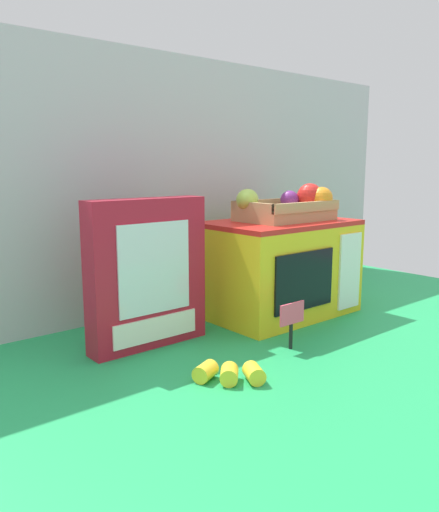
# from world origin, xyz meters

# --- Properties ---
(ground_plane) EXTENTS (1.70, 1.70, 0.00)m
(ground_plane) POSITION_xyz_m (0.00, 0.00, 0.00)
(ground_plane) COLOR #219E54
(ground_plane) RESTS_ON ground
(display_back_panel) EXTENTS (1.61, 0.03, 0.66)m
(display_back_panel) POSITION_xyz_m (0.00, 0.23, 0.33)
(display_back_panel) COLOR #B7BABF
(display_back_panel) RESTS_ON ground
(toy_microwave) EXTENTS (0.38, 0.25, 0.24)m
(toy_microwave) POSITION_xyz_m (0.12, -0.00, 0.12)
(toy_microwave) COLOR yellow
(toy_microwave) RESTS_ON ground
(food_groups_crate) EXTENTS (0.26, 0.17, 0.09)m
(food_groups_crate) POSITION_xyz_m (0.15, -0.00, 0.28)
(food_groups_crate) COLOR tan
(food_groups_crate) RESTS_ON toy_microwave
(cookie_set_box) EXTENTS (0.27, 0.06, 0.32)m
(cookie_set_box) POSITION_xyz_m (-0.27, 0.01, 0.16)
(cookie_set_box) COLOR #B2192D
(cookie_set_box) RESTS_ON ground
(price_sign) EXTENTS (0.07, 0.01, 0.10)m
(price_sign) POSITION_xyz_m (-0.05, -0.20, 0.07)
(price_sign) COLOR black
(price_sign) RESTS_ON ground
(loose_toy_banana) EXTENTS (0.11, 0.11, 0.03)m
(loose_toy_banana) POSITION_xyz_m (-0.26, -0.24, 0.02)
(loose_toy_banana) COLOR yellow
(loose_toy_banana) RESTS_ON ground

